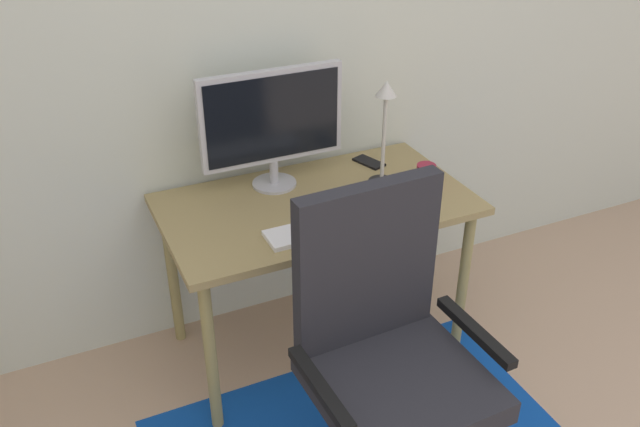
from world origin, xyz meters
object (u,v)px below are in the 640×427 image
at_px(keyboard, 323,228).
at_px(cell_phone, 369,162).
at_px(desk, 317,218).
at_px(computer_mouse, 396,202).
at_px(coffee_cup, 426,175).
at_px(monitor, 272,120).
at_px(office_chair, 387,376).
at_px(desk_lamp, 385,122).

height_order(keyboard, cell_phone, keyboard).
xyz_separation_m(desk, computer_mouse, (0.26, -0.16, 0.10)).
bearing_deg(computer_mouse, coffee_cup, 27.80).
relative_size(monitor, office_chair, 0.53).
bearing_deg(office_chair, computer_mouse, 56.60).
bearing_deg(coffee_cup, monitor, 155.89).
bearing_deg(office_chair, monitor, 88.08).
height_order(desk_lamp, office_chair, desk_lamp).
bearing_deg(desk_lamp, office_chair, -117.34).
xyz_separation_m(desk, monitor, (-0.10, 0.20, 0.36)).
bearing_deg(computer_mouse, cell_phone, 77.29).
relative_size(monitor, computer_mouse, 5.59).
bearing_deg(keyboard, cell_phone, 45.50).
height_order(computer_mouse, cell_phone, computer_mouse).
xyz_separation_m(computer_mouse, office_chair, (-0.36, -0.59, -0.24)).
bearing_deg(office_chair, cell_phone, 63.23).
distance_m(desk, monitor, 0.42).
height_order(keyboard, office_chair, office_chair).
xyz_separation_m(keyboard, desk_lamp, (0.37, 0.23, 0.26)).
bearing_deg(desk, coffee_cup, -6.89).
height_order(keyboard, coffee_cup, coffee_cup).
distance_m(computer_mouse, cell_phone, 0.38).
relative_size(desk, coffee_cup, 13.81).
bearing_deg(office_chair, desk, 80.59).
distance_m(computer_mouse, office_chair, 0.73).
height_order(desk, coffee_cup, coffee_cup).
bearing_deg(keyboard, office_chair, -93.18).
bearing_deg(desk_lamp, desk, -176.15).
bearing_deg(coffee_cup, desk_lamp, 154.63).
xyz_separation_m(computer_mouse, coffee_cup, (0.20, 0.11, 0.03)).
xyz_separation_m(monitor, computer_mouse, (0.36, -0.36, -0.26)).
distance_m(coffee_cup, cell_phone, 0.29).
bearing_deg(desk_lamp, keyboard, -148.16).
relative_size(desk, keyboard, 2.80).
xyz_separation_m(keyboard, cell_phone, (0.41, 0.42, -0.00)).
bearing_deg(monitor, cell_phone, 2.20).
distance_m(keyboard, coffee_cup, 0.55).
height_order(cell_phone, office_chair, office_chair).
xyz_separation_m(monitor, office_chair, (0.00, -0.95, -0.51)).
height_order(desk, desk_lamp, desk_lamp).
relative_size(computer_mouse, coffee_cup, 1.19).
relative_size(keyboard, coffee_cup, 4.93).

